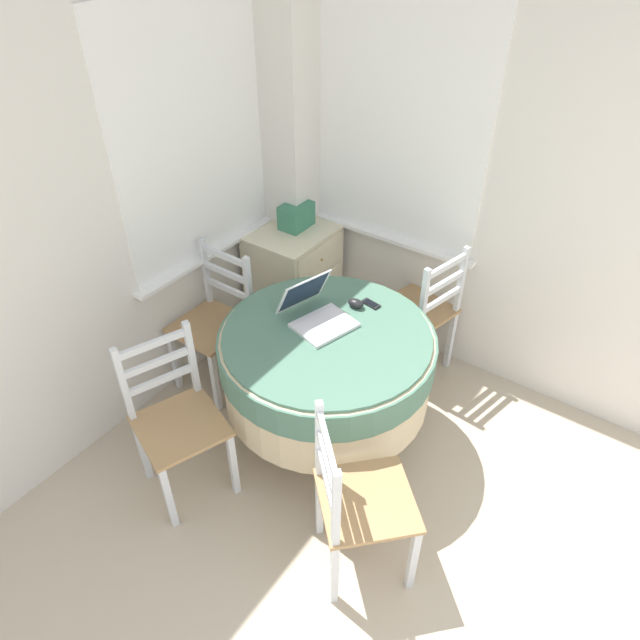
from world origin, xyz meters
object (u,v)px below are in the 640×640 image
cell_phone (371,304)px  dining_chair_near_back_window (216,323)px  corner_cabinet (294,279)px  dining_chair_camera_near (357,502)px  round_dining_table (327,361)px  laptop (317,313)px  storage_box (296,216)px  dining_chair_left_flank (177,421)px  computer_mouse (356,303)px  dining_chair_near_right_window (421,313)px

cell_phone → dining_chair_near_back_window: size_ratio=0.12×
corner_cabinet → dining_chair_camera_near: bearing=-134.3°
round_dining_table → laptop: size_ratio=2.73×
dining_chair_near_back_window → cell_phone: bearing=-67.3°
corner_cabinet → storage_box: bearing=9.3°
laptop → storage_box: 1.00m
round_dining_table → dining_chair_camera_near: dining_chair_camera_near is taller
dining_chair_near_back_window → dining_chair_left_flank: (-0.70, -0.40, 0.00)m
dining_chair_camera_near → corner_cabinet: size_ratio=1.19×
dining_chair_near_back_window → dining_chair_left_flank: size_ratio=1.00×
computer_mouse → dining_chair_near_right_window: bearing=-17.9°
dining_chair_near_right_window → dining_chair_camera_near: size_ratio=1.00×
laptop → corner_cabinet: (0.67, 0.68, -0.41)m
round_dining_table → corner_cabinet: corner_cabinet is taller
laptop → computer_mouse: 0.25m
computer_mouse → dining_chair_camera_near: dining_chair_camera_near is taller
cell_phone → dining_chair_near_right_window: dining_chair_near_right_window is taller
dining_chair_left_flank → cell_phone: bearing=-23.9°
laptop → dining_chair_near_right_window: bearing=-19.9°
dining_chair_near_back_window → storage_box: 0.89m
round_dining_table → corner_cabinet: 1.08m
computer_mouse → dining_chair_near_back_window: size_ratio=0.10×
storage_box → computer_mouse: bearing=-122.6°
laptop → storage_box: size_ratio=1.93×
cell_phone → dining_chair_near_back_window: (-0.36, 0.87, -0.29)m
dining_chair_near_right_window → dining_chair_camera_near: 1.45m
storage_box → cell_phone: bearing=-117.3°
round_dining_table → dining_chair_near_back_window: (-0.01, 0.82, -0.10)m
round_dining_table → dining_chair_left_flank: 0.83m
cell_phone → dining_chair_near_right_window: size_ratio=0.12×
dining_chair_near_back_window → dining_chair_near_right_window: (0.81, -0.98, 0.00)m
laptop → dining_chair_near_back_window: (-0.07, 0.71, -0.34)m
cell_phone → dining_chair_left_flank: 1.20m
dining_chair_left_flank → storage_box: (1.50, 0.37, 0.40)m
round_dining_table → dining_chair_near_right_window: dining_chair_near_right_window is taller
corner_cabinet → storage_box: size_ratio=3.54×
corner_cabinet → cell_phone: bearing=-114.5°
dining_chair_near_back_window → dining_chair_near_right_window: bearing=-50.3°
cell_phone → corner_cabinet: bearing=65.5°
dining_chair_camera_near → cell_phone: bearing=28.9°
dining_chair_left_flank → corner_cabinet: bearing=14.2°
dining_chair_camera_near → dining_chair_left_flank: size_ratio=1.00×
dining_chair_near_back_window → corner_cabinet: dining_chair_near_back_window is taller
round_dining_table → dining_chair_left_flank: size_ratio=1.25×
round_dining_table → corner_cabinet: bearing=47.0°
dining_chair_near_back_window → dining_chair_camera_near: same height
dining_chair_left_flank → corner_cabinet: size_ratio=1.19×
computer_mouse → dining_chair_camera_near: bearing=-146.6°
cell_phone → dining_chair_left_flank: bearing=156.1°
dining_chair_near_back_window → dining_chair_camera_near: size_ratio=1.00×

